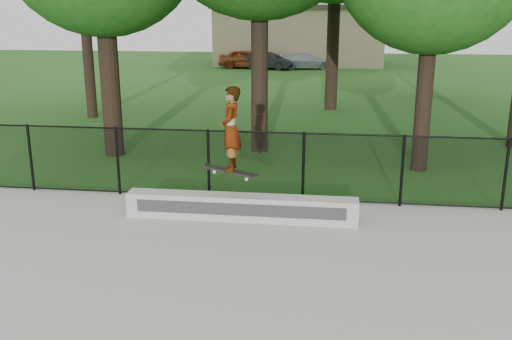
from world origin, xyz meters
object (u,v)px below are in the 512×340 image
Objects in this scene: car_a at (246,59)px; car_c at (305,61)px; skater_airborne at (231,131)px; grind_ledge at (241,207)px; car_b at (268,61)px.

car_a is 4.10m from car_c.
skater_airborne reaches higher than car_a.
skater_airborne is (-0.15, -0.17, 1.52)m from grind_ledge.
grind_ledge is 1.19× the size of car_a.
car_b is at bearing 95.09° from skater_airborne.
skater_airborne is at bearing -158.91° from car_b.
car_b is at bearing -101.16° from car_a.
grind_ledge is 2.59× the size of skater_airborne.
car_b reaches higher than car_c.
skater_airborne reaches higher than grind_ledge.
car_a reaches higher than car_b.
car_b is at bearing 95.41° from grind_ledge.
grind_ledge is 1.54m from skater_airborne.
skater_airborne is at bearing -132.61° from grind_ledge.
car_c is 1.96× the size of skater_airborne.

